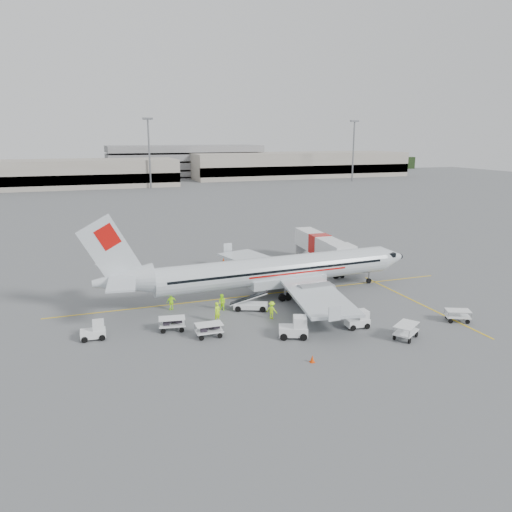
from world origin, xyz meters
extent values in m
plane|color=#56595B|center=(0.00, 0.00, 0.00)|extent=(360.00, 360.00, 0.00)
cube|color=yellow|center=(0.00, 0.00, 0.01)|extent=(44.00, 0.20, 0.01)
cube|color=yellow|center=(14.00, -8.00, 0.01)|extent=(0.20, 20.00, 0.01)
cone|color=#E23E07|center=(11.96, 4.88, 0.32)|extent=(0.39, 0.39, 0.63)
cone|color=#E23E07|center=(-0.07, 14.83, 0.34)|extent=(0.41, 0.41, 0.67)
cone|color=#E23E07|center=(-2.22, -16.75, 0.29)|extent=(0.36, 0.36, 0.59)
imported|color=#AEF315|center=(-6.69, -6.24, 0.94)|extent=(0.81, 0.71, 1.87)
imported|color=#AEF315|center=(-5.43, -3.37, 0.82)|extent=(0.95, 1.00, 1.63)
imported|color=#AEF315|center=(-1.70, -7.11, 0.83)|extent=(1.19, 1.21, 1.67)
imported|color=#AEF315|center=(-10.06, -1.54, 0.81)|extent=(1.00, 0.54, 1.62)
camera|label=1|loc=(-17.87, -47.88, 16.55)|focal=35.00mm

